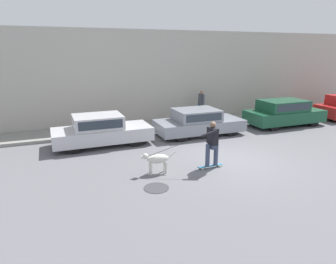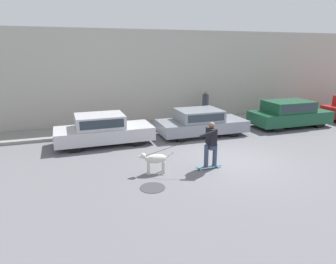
{
  "view_description": "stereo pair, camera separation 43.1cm",
  "coord_description": "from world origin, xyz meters",
  "px_view_note": "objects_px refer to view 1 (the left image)",
  "views": [
    {
      "loc": [
        -5.86,
        -8.81,
        3.91
      ],
      "look_at": [
        -1.96,
        1.32,
        0.95
      ],
      "focal_mm": 32.0,
      "sensor_mm": 36.0,
      "label": 1
    },
    {
      "loc": [
        -5.45,
        -8.95,
        3.91
      ],
      "look_at": [
        -1.96,
        1.32,
        0.95
      ],
      "focal_mm": 32.0,
      "sensor_mm": 36.0,
      "label": 2
    }
  ],
  "objects_px": {
    "fire_hydrant": "(308,112)",
    "parked_car_2": "(284,113)",
    "parked_car_0": "(101,131)",
    "skateboarder": "(212,142)",
    "pedestrian_with_bag": "(201,104)",
    "dog": "(157,159)",
    "parked_car_1": "(198,122)"
  },
  "relations": [
    {
      "from": "fire_hydrant",
      "to": "parked_car_2",
      "type": "bearing_deg",
      "value": -161.83
    },
    {
      "from": "parked_car_0",
      "to": "skateboarder",
      "type": "height_order",
      "value": "skateboarder"
    },
    {
      "from": "pedestrian_with_bag",
      "to": "dog",
      "type": "bearing_deg",
      "value": -123.94
    },
    {
      "from": "parked_car_0",
      "to": "fire_hydrant",
      "type": "bearing_deg",
      "value": 3.11
    },
    {
      "from": "parked_car_0",
      "to": "parked_car_2",
      "type": "bearing_deg",
      "value": -0.87
    },
    {
      "from": "skateboarder",
      "to": "pedestrian_with_bag",
      "type": "height_order",
      "value": "pedestrian_with_bag"
    },
    {
      "from": "parked_car_0",
      "to": "parked_car_2",
      "type": "height_order",
      "value": "parked_car_2"
    },
    {
      "from": "parked_car_2",
      "to": "skateboarder",
      "type": "bearing_deg",
      "value": -149.2
    },
    {
      "from": "parked_car_1",
      "to": "fire_hydrant",
      "type": "distance_m",
      "value": 7.79
    },
    {
      "from": "parked_car_1",
      "to": "skateboarder",
      "type": "height_order",
      "value": "skateboarder"
    },
    {
      "from": "parked_car_1",
      "to": "fire_hydrant",
      "type": "relative_size",
      "value": 6.03
    },
    {
      "from": "pedestrian_with_bag",
      "to": "parked_car_1",
      "type": "bearing_deg",
      "value": -115.88
    },
    {
      "from": "fire_hydrant",
      "to": "parked_car_0",
      "type": "bearing_deg",
      "value": -176.02
    },
    {
      "from": "skateboarder",
      "to": "parked_car_1",
      "type": "bearing_deg",
      "value": -112.07
    },
    {
      "from": "parked_car_1",
      "to": "dog",
      "type": "distance_m",
      "value": 5.08
    },
    {
      "from": "parked_car_2",
      "to": "fire_hydrant",
      "type": "bearing_deg",
      "value": 17.9
    },
    {
      "from": "dog",
      "to": "pedestrian_with_bag",
      "type": "height_order",
      "value": "pedestrian_with_bag"
    },
    {
      "from": "parked_car_1",
      "to": "pedestrian_with_bag",
      "type": "height_order",
      "value": "pedestrian_with_bag"
    },
    {
      "from": "dog",
      "to": "skateboarder",
      "type": "bearing_deg",
      "value": 177.02
    },
    {
      "from": "parked_car_2",
      "to": "parked_car_1",
      "type": "bearing_deg",
      "value": 179.72
    },
    {
      "from": "parked_car_0",
      "to": "parked_car_2",
      "type": "distance_m",
      "value": 9.72
    },
    {
      "from": "dog",
      "to": "parked_car_2",
      "type": "bearing_deg",
      "value": -152.37
    },
    {
      "from": "parked_car_1",
      "to": "parked_car_2",
      "type": "height_order",
      "value": "parked_car_2"
    },
    {
      "from": "parked_car_0",
      "to": "dog",
      "type": "height_order",
      "value": "parked_car_0"
    },
    {
      "from": "parked_car_1",
      "to": "pedestrian_with_bag",
      "type": "distance_m",
      "value": 2.69
    },
    {
      "from": "skateboarder",
      "to": "pedestrian_with_bag",
      "type": "relative_size",
      "value": 1.66
    },
    {
      "from": "parked_car_0",
      "to": "parked_car_2",
      "type": "relative_size",
      "value": 0.98
    },
    {
      "from": "parked_car_0",
      "to": "parked_car_1",
      "type": "relative_size",
      "value": 0.99
    },
    {
      "from": "parked_car_1",
      "to": "fire_hydrant",
      "type": "height_order",
      "value": "parked_car_1"
    },
    {
      "from": "parked_car_1",
      "to": "parked_car_2",
      "type": "bearing_deg",
      "value": 0.39
    },
    {
      "from": "parked_car_0",
      "to": "fire_hydrant",
      "type": "xyz_separation_m",
      "value": [
        12.33,
        0.86,
        -0.26
      ]
    },
    {
      "from": "dog",
      "to": "parked_car_1",
      "type": "bearing_deg",
      "value": -128.26
    }
  ]
}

